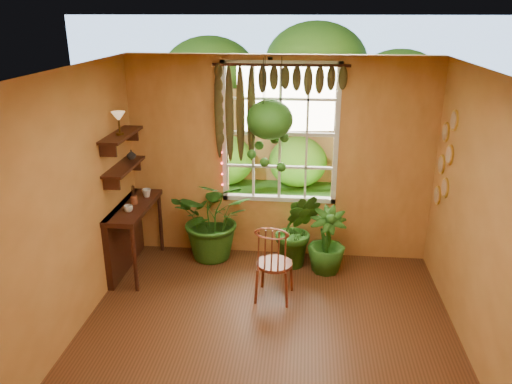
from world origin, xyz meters
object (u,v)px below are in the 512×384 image
Objects in this scene: counter_ledge at (128,230)px; windsor_chair at (274,274)px; potted_plant_mid at (297,230)px; hanging_basket at (269,125)px; potted_plant_left at (215,218)px.

counter_ledge is 2.02m from windsor_chair.
windsor_chair reaches higher than potted_plant_mid.
windsor_chair is at bearing -81.36° from hanging_basket.
potted_plant_left is (-0.87, 0.97, 0.26)m from windsor_chair.
potted_plant_mid is 0.76× the size of hanging_basket.
counter_ledge is 2.27m from hanging_basket.
windsor_chair reaches higher than counter_ledge.
potted_plant_mid is at bearing -6.79° from hanging_basket.
potted_plant_mid is 1.42m from hanging_basket.
counter_ledge is 2.19m from potted_plant_mid.
counter_ledge is at bearing -169.78° from hanging_basket.
hanging_basket reaches higher than potted_plant_left.
hanging_basket is (1.80, 0.32, 1.34)m from counter_ledge.
potted_plant_mid is at bearing -7.20° from potted_plant_left.
counter_ledge is at bearing 171.40° from windsor_chair.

